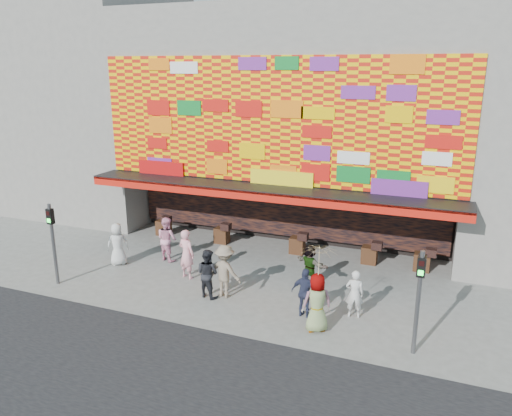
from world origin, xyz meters
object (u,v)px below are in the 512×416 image
(ped_a, at_px, (118,244))
(ped_i, at_px, (167,239))
(ped_d, at_px, (225,271))
(parasol, at_px, (318,262))
(ped_f, at_px, (310,265))
(signal_left, at_px, (52,235))
(signal_right, at_px, (419,291))
(ped_h, at_px, (355,294))
(ped_c, at_px, (208,273))
(ped_e, at_px, (305,293))
(ped_g, at_px, (317,303))
(ped_b, at_px, (187,254))

(ped_a, distance_m, ped_i, 1.93)
(ped_d, bearing_deg, parasol, 172.78)
(ped_f, bearing_deg, signal_left, 47.84)
(signal_right, height_order, ped_i, signal_right)
(signal_left, relative_size, ped_f, 1.96)
(ped_a, relative_size, ped_h, 1.09)
(signal_right, height_order, ped_c, signal_right)
(signal_right, xyz_separation_m, ped_i, (-9.89, 3.47, -0.96))
(ped_f, height_order, ped_i, ped_i)
(ped_h, bearing_deg, ped_d, -7.94)
(ped_i, relative_size, parasol, 0.93)
(ped_a, distance_m, ped_e, 8.19)
(ped_a, relative_size, ped_c, 1.01)
(ped_g, xyz_separation_m, ped_h, (0.88, 1.25, -0.12))
(ped_a, height_order, ped_f, ped_a)
(ped_f, distance_m, ped_g, 3.23)
(signal_right, bearing_deg, ped_e, 164.73)
(parasol, bearing_deg, ped_c, 167.85)
(ped_b, distance_m, ped_e, 5.08)
(ped_c, height_order, ped_h, ped_c)
(signal_left, distance_m, ped_e, 9.15)
(ped_a, relative_size, ped_i, 0.95)
(signal_left, distance_m, signal_right, 12.40)
(ped_b, bearing_deg, ped_f, -151.35)
(ped_d, distance_m, ped_h, 4.37)
(ped_h, relative_size, parasol, 0.81)
(signal_left, height_order, ped_c, signal_left)
(ped_d, distance_m, ped_g, 3.65)
(ped_e, bearing_deg, ped_i, -13.73)
(signal_right, relative_size, parasol, 1.55)
(ped_i, bearing_deg, ped_e, 178.29)
(ped_d, xyz_separation_m, ped_h, (4.37, 0.17, -0.14))
(ped_h, xyz_separation_m, parasol, (-0.88, -1.25, 1.41))
(ped_c, distance_m, ped_h, 4.93)
(signal_right, relative_size, ped_g, 1.66)
(ped_d, relative_size, parasol, 0.96)
(ped_f, height_order, ped_g, ped_g)
(parasol, bearing_deg, ped_b, 160.01)
(ped_g, relative_size, parasol, 0.93)
(ped_e, bearing_deg, parasol, 135.44)
(ped_a, distance_m, parasol, 8.98)
(signal_left, bearing_deg, ped_c, 10.91)
(ped_c, xyz_separation_m, ped_g, (4.04, -0.87, 0.05))
(ped_b, height_order, ped_g, ped_b)
(ped_f, bearing_deg, ped_d, 66.00)
(signal_left, relative_size, ped_e, 1.87)
(signal_right, distance_m, ped_i, 10.52)
(ped_f, distance_m, ped_i, 6.02)
(ped_f, xyz_separation_m, parasol, (1.06, -3.04, 1.42))
(ped_e, xyz_separation_m, ped_h, (1.43, 0.54, -0.02))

